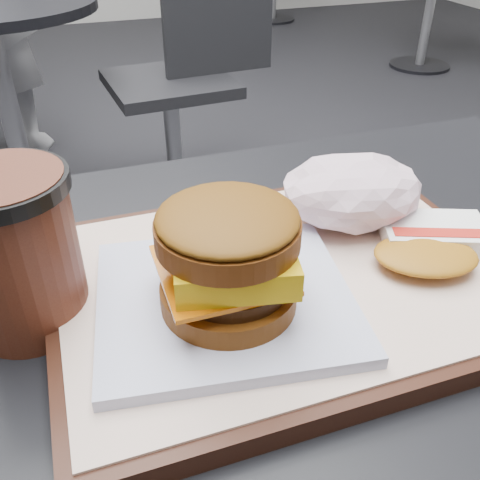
% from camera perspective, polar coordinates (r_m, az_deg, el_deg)
% --- Properties ---
extents(customer_table, '(0.80, 0.60, 0.77)m').
position_cam_1_polar(customer_table, '(0.59, 7.16, -19.98)').
color(customer_table, '#A5A5AA').
rests_on(customer_table, ground).
extents(serving_tray, '(0.38, 0.28, 0.02)m').
position_cam_1_polar(serving_tray, '(0.45, 4.57, -4.47)').
color(serving_tray, black).
rests_on(serving_tray, customer_table).
extents(breakfast_sandwich, '(0.21, 0.20, 0.09)m').
position_cam_1_polar(breakfast_sandwich, '(0.38, -1.33, -3.04)').
color(breakfast_sandwich, white).
rests_on(breakfast_sandwich, serving_tray).
extents(hash_brown, '(0.13, 0.12, 0.02)m').
position_cam_1_polar(hash_brown, '(0.49, 19.63, -0.26)').
color(hash_brown, white).
rests_on(hash_brown, serving_tray).
extents(crumpled_wrapper, '(0.13, 0.11, 0.06)m').
position_cam_1_polar(crumpled_wrapper, '(0.51, 11.92, 5.12)').
color(crumpled_wrapper, white).
rests_on(crumpled_wrapper, serving_tray).
extents(coffee_cup, '(0.09, 0.09, 0.13)m').
position_cam_1_polar(coffee_cup, '(0.42, -22.82, -0.80)').
color(coffee_cup, '#431B10').
rests_on(coffee_cup, customer_table).
extents(neighbor_chair, '(0.62, 0.45, 0.88)m').
position_cam_1_polar(neighbor_chair, '(2.00, -5.71, 17.88)').
color(neighbor_chair, '#9E9FA3').
rests_on(neighbor_chair, ground).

